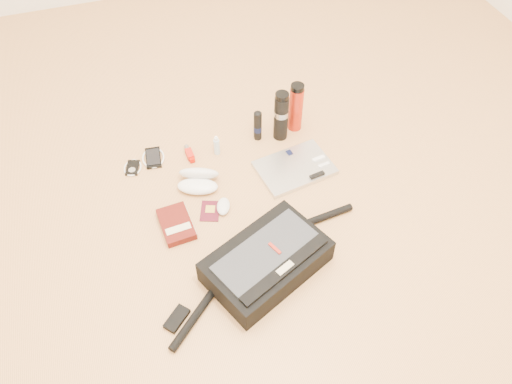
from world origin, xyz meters
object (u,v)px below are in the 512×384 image
thermos_red (296,107)px  book (177,224)px  laptop (295,168)px  messenger_bag (266,262)px  thermos_black (281,116)px

thermos_red → book: bearing=-148.9°
book → laptop: bearing=10.1°
messenger_bag → book: 0.43m
thermos_black → messenger_bag: bearing=-114.3°
messenger_bag → thermos_red: (0.40, 0.73, 0.07)m
thermos_red → laptop: bearing=-110.7°
laptop → thermos_red: size_ratio=1.41×
book → messenger_bag: bearing=-51.7°
thermos_black → laptop: bearing=-92.8°
laptop → book: bearing=-174.5°
book → thermos_red: (0.69, 0.41, 0.11)m
messenger_bag → book: messenger_bag is taller
messenger_bag → thermos_red: thermos_red is taller
book → thermos_red: bearing=27.1°
messenger_bag → book: bearing=108.5°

